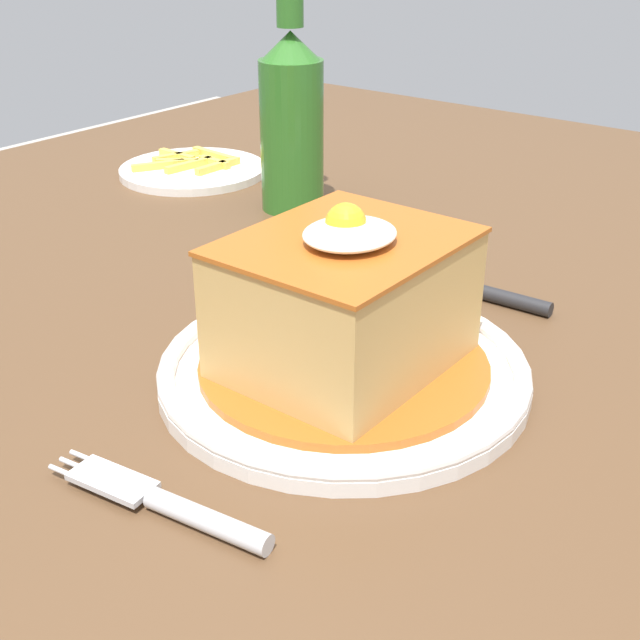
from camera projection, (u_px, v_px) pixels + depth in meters
dining_table at (236, 385)px, 0.72m from camera, size 1.48×1.07×0.72m
main_plate at (344, 370)px, 0.56m from camera, size 0.25×0.25×0.02m
sandwich_meal at (345, 308)px, 0.54m from camera, size 0.19×0.19×0.12m
fork at (175, 507)px, 0.44m from camera, size 0.03×0.14×0.01m
knife at (479, 291)px, 0.68m from camera, size 0.02×0.17×0.01m
beer_bottle_green at (291, 112)px, 0.83m from camera, size 0.06×0.06×0.27m
side_plate_fries at (193, 169)px, 0.98m from camera, size 0.17×0.17×0.02m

